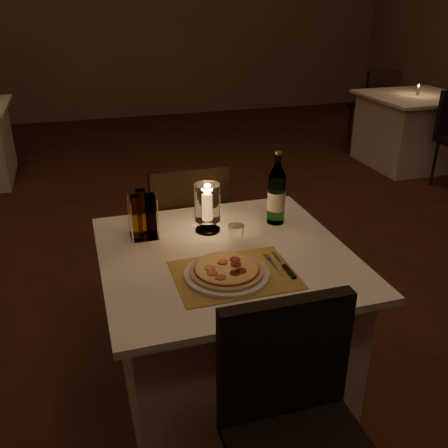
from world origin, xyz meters
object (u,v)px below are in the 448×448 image
object	(u,v)px
hurricane_candle	(207,204)
chair_far	(187,224)
pizza	(227,270)
plate	(227,274)
main_table	(225,326)
chair_near	(295,417)
neighbor_table_right	(411,130)
tumbler	(236,233)
water_bottle	(277,195)

from	to	relation	value
hurricane_candle	chair_far	bearing A→B (deg)	88.25
pizza	plate	bearing A→B (deg)	64.95
chair_far	main_table	bearing A→B (deg)	-90.00
plate	hurricane_candle	world-z (taller)	hurricane_candle
chair_far	plate	size ratio (longest dim) A/B	2.81
chair_near	neighbor_table_right	xyz separation A→B (m)	(2.90, 3.41, -0.18)
pizza	main_table	bearing A→B (deg)	74.46
neighbor_table_right	main_table	bearing A→B (deg)	-137.02
chair_far	pizza	distance (m)	0.92
chair_near	pizza	bearing A→B (deg)	95.36
pizza	tumbler	world-z (taller)	tumbler
pizza	neighbor_table_right	bearing A→B (deg)	44.34
chair_far	water_bottle	size ratio (longest dim) A/B	2.67
tumbler	hurricane_candle	distance (m)	0.18
chair_far	neighbor_table_right	world-z (taller)	chair_far
water_bottle	hurricane_candle	bearing A→B (deg)	179.62
hurricane_candle	main_table	bearing A→B (deg)	-86.07
main_table	water_bottle	distance (m)	0.63
main_table	chair_far	xyz separation A→B (m)	(-0.00, 0.71, 0.18)
chair_far	hurricane_candle	xyz separation A→B (m)	(-0.02, -0.49, 0.32)
chair_near	tumbler	distance (m)	0.84
tumbler	water_bottle	world-z (taller)	water_bottle
chair_near	hurricane_candle	world-z (taller)	hurricane_candle
hurricane_candle	water_bottle	bearing A→B (deg)	-0.38
main_table	water_bottle	bearing A→B (deg)	35.28
main_table	plate	bearing A→B (deg)	-105.52
pizza	hurricane_candle	world-z (taller)	hurricane_candle
chair_far	pizza	world-z (taller)	chair_far
tumbler	hurricane_candle	bearing A→B (deg)	125.74
hurricane_candle	chair_near	bearing A→B (deg)	-89.07
chair_near	pizza	distance (m)	0.58
chair_far	plate	world-z (taller)	chair_far
chair_near	pizza	world-z (taller)	chair_near
chair_far	tumbler	xyz separation A→B (m)	(0.08, -0.62, 0.23)
chair_near	hurricane_candle	distance (m)	0.99
chair_near	plate	world-z (taller)	chair_near
chair_far	tumbler	bearing A→B (deg)	-83.02
chair_far	water_bottle	world-z (taller)	water_bottle
water_bottle	neighbor_table_right	bearing A→B (deg)	43.79
tumbler	neighbor_table_right	size ratio (longest dim) A/B	0.07
main_table	neighbor_table_right	size ratio (longest dim) A/B	1.00
pizza	water_bottle	distance (m)	0.55
plate	hurricane_candle	bearing A→B (deg)	85.01
chair_near	water_bottle	distance (m)	1.03
water_bottle	main_table	bearing A→B (deg)	-144.72
chair_far	hurricane_candle	distance (m)	0.59
pizza	water_bottle	world-z (taller)	water_bottle
neighbor_table_right	plate	bearing A→B (deg)	-135.66
chair_far	water_bottle	distance (m)	0.67
pizza	water_bottle	size ratio (longest dim) A/B	0.83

